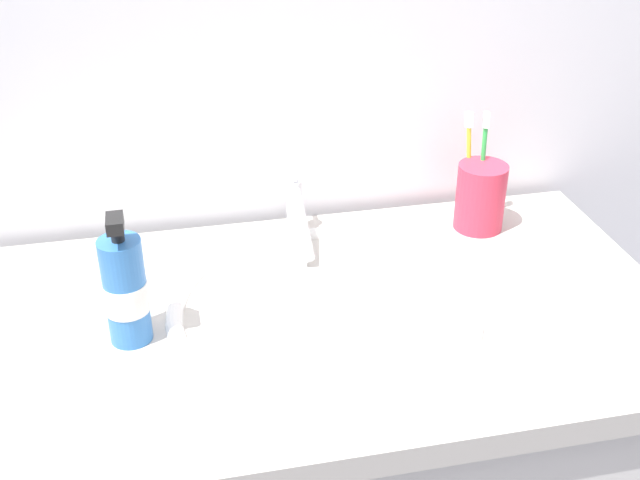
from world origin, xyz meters
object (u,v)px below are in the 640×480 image
Objects in this scene: faucet at (297,212)px; toothbrush_cup at (480,197)px; soap_dispenser at (125,290)px; toothbrush_green at (483,161)px; toothbrush_yellow at (469,159)px.

toothbrush_cup is (0.29, -0.02, 0.01)m from faucet.
toothbrush_green is at bearing 20.54° from soap_dispenser.
toothbrush_green is at bearing -0.73° from faucet.
toothbrush_yellow reaches higher than toothbrush_cup.
toothbrush_green reaches higher than toothbrush_yellow.
toothbrush_green is 0.98× the size of soap_dispenser.
faucet is at bearing 175.19° from toothbrush_cup.
toothbrush_cup is 0.62× the size of toothbrush_yellow.
soap_dispenser reaches higher than toothbrush_cup.
faucet is 0.91× the size of toothbrush_green.
toothbrush_green is (0.01, 0.02, 0.05)m from toothbrush_cup.
faucet is at bearing 179.27° from toothbrush_green.
faucet is 0.28m from toothbrush_yellow.
faucet is at bearing 39.42° from soap_dispenser.
soap_dispenser reaches higher than toothbrush_yellow.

